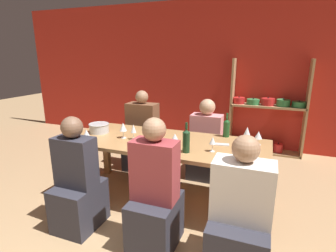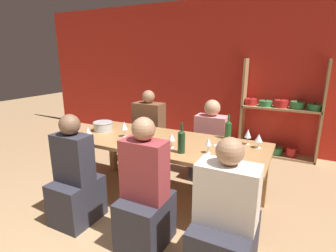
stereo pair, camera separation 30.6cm
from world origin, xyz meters
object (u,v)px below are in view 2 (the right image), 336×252
at_px(person_near_b, 225,230).
at_px(shelf_unit, 278,120).
at_px(wine_glass_red_a, 134,128).
at_px(person_near_c, 145,200).
at_px(wine_glass_white_b, 248,134).
at_px(wine_glass_white_a, 259,138).
at_px(wine_glass_empty_a, 124,126).
at_px(wine_glass_empty_b, 208,142).
at_px(dining_table, 164,148).
at_px(wine_glass_empty_c, 88,131).
at_px(mixing_bowl, 103,126).
at_px(cell_phone, 221,146).
at_px(person_far_b, 210,150).
at_px(wine_bottle_dark, 228,129).
at_px(wine_glass_white_c, 172,138).
at_px(person_far_a, 149,140).
at_px(wine_bottle_green, 181,141).
at_px(person_near_a, 76,183).

bearing_deg(person_near_b, shelf_unit, 88.03).
bearing_deg(wine_glass_red_a, person_near_c, -50.01).
bearing_deg(wine_glass_white_b, wine_glass_white_a, -29.03).
relative_size(wine_glass_white_a, wine_glass_empty_a, 0.82).
xyz_separation_m(wine_glass_white_b, person_near_c, (-0.67, -1.06, -0.43)).
bearing_deg(wine_glass_empty_a, wine_glass_red_a, -1.71).
distance_m(wine_glass_red_a, wine_glass_empty_b, 0.94).
distance_m(dining_table, wine_glass_empty_c, 0.90).
height_order(mixing_bowl, cell_phone, mixing_bowl).
bearing_deg(wine_glass_empty_b, person_far_b, 106.09).
bearing_deg(wine_bottle_dark, wine_glass_white_c, -127.61).
xyz_separation_m(shelf_unit, wine_glass_empty_c, (-1.85, -2.53, 0.22)).
relative_size(wine_glass_empty_b, wine_glass_empty_c, 1.04).
height_order(wine_glass_white_a, wine_glass_red_a, wine_glass_red_a).
bearing_deg(wine_glass_white_a, wine_glass_empty_c, -161.54).
bearing_deg(person_far_a, person_far_b, -176.57).
height_order(person_near_b, person_near_c, person_near_c).
relative_size(wine_bottle_green, person_near_b, 0.27).
xyz_separation_m(wine_glass_white_c, person_far_b, (0.11, 1.02, -0.46)).
height_order(dining_table, wine_glass_red_a, wine_glass_red_a).
relative_size(shelf_unit, wine_glass_empty_a, 8.84).
distance_m(shelf_unit, wine_bottle_dark, 1.82).
xyz_separation_m(wine_glass_white_a, wine_glass_empty_c, (-1.80, -0.60, -0.00)).
height_order(dining_table, wine_bottle_dark, wine_bottle_dark).
xyz_separation_m(wine_glass_empty_a, person_far_b, (0.79, 0.93, -0.48)).
height_order(mixing_bowl, wine_glass_white_c, wine_glass_white_c).
bearing_deg(mixing_bowl, wine_glass_white_b, 9.52).
distance_m(dining_table, wine_bottle_dark, 0.78).
bearing_deg(wine_glass_empty_c, wine_bottle_dark, 28.55).
distance_m(dining_table, wine_bottle_green, 0.48).
distance_m(mixing_bowl, person_near_c, 1.40).
height_order(dining_table, mixing_bowl, mixing_bowl).
distance_m(dining_table, wine_glass_red_a, 0.42).
distance_m(wine_bottle_dark, person_far_a, 1.44).
distance_m(shelf_unit, wine_bottle_green, 2.54).
bearing_deg(person_near_c, person_near_b, -3.63).
height_order(wine_glass_white_b, person_near_b, person_near_b).
xyz_separation_m(wine_glass_white_b, person_near_b, (0.07, -1.11, -0.46)).
relative_size(person_near_b, person_far_b, 1.03).
height_order(wine_bottle_green, person_near_b, person_near_b).
bearing_deg(wine_glass_red_a, wine_glass_empty_a, 178.29).
bearing_deg(wine_glass_white_c, wine_glass_white_b, 34.33).
xyz_separation_m(shelf_unit, wine_glass_empty_a, (-1.55, -2.24, 0.25)).
xyz_separation_m(wine_glass_empty_c, person_far_b, (1.09, 1.22, -0.45)).
distance_m(wine_glass_red_a, wine_glass_empty_c, 0.53).
bearing_deg(person_near_a, wine_glass_empty_c, 112.91).
height_order(wine_glass_red_a, cell_phone, wine_glass_red_a).
bearing_deg(mixing_bowl, shelf_unit, 47.88).
bearing_deg(wine_glass_red_a, wine_glass_white_b, 17.47).
height_order(wine_glass_empty_c, person_near_a, person_near_a).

